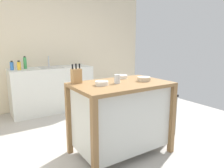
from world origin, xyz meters
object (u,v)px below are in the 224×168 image
at_px(bowl_ceramic_wide, 102,83).
at_px(bottle_hand_soap, 19,66).
at_px(kitchen_island, 121,114).
at_px(sink_faucet, 49,61).
at_px(drinking_cup, 117,79).
at_px(bowl_ceramic_small, 144,79).
at_px(knife_block, 76,76).
at_px(bowl_stoneware_deep, 122,77).
at_px(bottle_dish_soap, 12,66).
at_px(bottle_spray_cleaner, 25,63).
at_px(trash_bin, 162,115).

bearing_deg(bowl_ceramic_wide, bottle_hand_soap, 104.53).
bearing_deg(kitchen_island, sink_faucet, 95.29).
distance_m(bowl_ceramic_wide, drinking_cup, 0.21).
distance_m(kitchen_island, bowl_ceramic_small, 0.53).
distance_m(knife_block, bottle_hand_soap, 1.82).
xyz_separation_m(bowl_stoneware_deep, bottle_dish_soap, (-1.10, 1.87, 0.03)).
bearing_deg(bottle_hand_soap, bowl_ceramic_small, -62.35).
bearing_deg(knife_block, bottle_hand_soap, 100.96).
xyz_separation_m(bowl_ceramic_wide, bottle_hand_soap, (-0.53, 2.06, 0.04)).
bearing_deg(sink_faucet, bowl_stoneware_deep, -78.96).
bearing_deg(bottle_dish_soap, knife_block, -76.06).
bearing_deg(bowl_ceramic_small, drinking_cup, 170.85).
distance_m(bowl_stoneware_deep, sink_faucet, 2.06).
relative_size(sink_faucet, bottle_spray_cleaner, 0.92).
distance_m(bowl_ceramic_wide, bottle_dish_soap, 2.21).
distance_m(bowl_ceramic_small, sink_faucet, 2.38).
height_order(sink_faucet, bottle_dish_soap, sink_faucet).
bearing_deg(bowl_ceramic_small, bottle_spray_cleaner, 114.07).
bearing_deg(bottle_spray_cleaner, bowl_ceramic_small, -65.93).
distance_m(knife_block, bowl_ceramic_wide, 0.34).
bearing_deg(sink_faucet, knife_block, -97.11).
bearing_deg(bottle_hand_soap, bowl_stoneware_deep, -61.47).
xyz_separation_m(sink_faucet, bottle_dish_soap, (-0.71, -0.15, -0.03)).
xyz_separation_m(drinking_cup, bottle_dish_soap, (-0.86, 2.11, 0.01)).
distance_m(bowl_stoneware_deep, trash_bin, 0.89).
relative_size(bottle_dish_soap, bottle_spray_cleaner, 0.69).
relative_size(bowl_ceramic_small, bottle_hand_soap, 1.00).
distance_m(kitchen_island, bottle_dish_soap, 2.35).
height_order(kitchen_island, knife_block, knife_block).
bearing_deg(bowl_ceramic_small, bottle_hand_soap, 117.65).
relative_size(sink_faucet, bottle_dish_soap, 1.33).
xyz_separation_m(kitchen_island, bowl_stoneware_deep, (0.18, 0.24, 0.42)).
height_order(trash_bin, sink_faucet, sink_faucet).
bearing_deg(trash_bin, drinking_cup, -174.23).
xyz_separation_m(kitchen_island, drinking_cup, (-0.06, -0.00, 0.45)).
xyz_separation_m(knife_block, bowl_ceramic_small, (0.76, -0.33, -0.06)).
bearing_deg(knife_block, bowl_ceramic_small, -23.33).
xyz_separation_m(knife_block, drinking_cup, (0.40, -0.27, -0.04)).
height_order(kitchen_island, sink_faucet, sink_faucet).
distance_m(bowl_ceramic_small, drinking_cup, 0.37).
relative_size(kitchen_island, bottle_spray_cleaner, 4.84).
distance_m(bowl_ceramic_wide, sink_faucet, 2.26).
bearing_deg(kitchen_island, bowl_ceramic_wide, -179.17).
xyz_separation_m(bowl_ceramic_small, bottle_spray_cleaner, (-0.99, 2.21, 0.07)).
bearing_deg(trash_bin, kitchen_island, -174.01).
bearing_deg(sink_faucet, drinking_cup, -86.19).
bearing_deg(sink_faucet, bowl_ceramic_wide, -91.53).
bearing_deg(bowl_ceramic_wide, sink_faucet, 88.47).
distance_m(bowl_ceramic_small, bowl_stoneware_deep, 0.33).
bearing_deg(bowl_stoneware_deep, bottle_spray_cleaner, 114.39).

